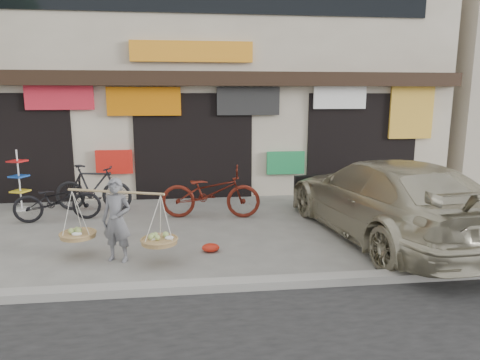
{
  "coord_description": "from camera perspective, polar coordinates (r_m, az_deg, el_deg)",
  "views": [
    {
      "loc": [
        -0.11,
        -7.5,
        2.63
      ],
      "look_at": [
        0.89,
        0.9,
        0.96
      ],
      "focal_mm": 32.0,
      "sensor_mm": 36.0,
      "label": 1
    }
  ],
  "objects": [
    {
      "name": "bike_2",
      "position": [
        9.35,
        -3.92,
        -1.64
      ],
      "size": [
        2.22,
        1.0,
        1.13
      ],
      "primitive_type": "imported",
      "rotation": [
        0.0,
        0.0,
        1.45
      ],
      "color": "#5B190F",
      "rests_on": "ground"
    },
    {
      "name": "street_vendor",
      "position": [
        7.14,
        -16.08,
        -5.67
      ],
      "size": [
        1.91,
        1.03,
        1.36
      ],
      "rotation": [
        0.0,
        0.0,
        -0.33
      ],
      "color": "slate",
      "rests_on": "ground"
    },
    {
      "name": "kerb",
      "position": [
        6.07,
        -5.26,
        -13.92
      ],
      "size": [
        70.0,
        0.25,
        0.12
      ],
      "primitive_type": "cube",
      "color": "gray",
      "rests_on": "ground"
    },
    {
      "name": "display_rack",
      "position": [
        11.21,
        -27.3,
        -0.69
      ],
      "size": [
        0.44,
        0.44,
        1.42
      ],
      "rotation": [
        0.0,
        0.0,
        -0.38
      ],
      "color": "silver",
      "rests_on": "ground"
    },
    {
      "name": "bike_1",
      "position": [
        10.46,
        -19.0,
        -0.99
      ],
      "size": [
        1.86,
        0.78,
        1.08
      ],
      "primitive_type": "imported",
      "rotation": [
        0.0,
        0.0,
        1.41
      ],
      "color": "black",
      "rests_on": "ground"
    },
    {
      "name": "ground",
      "position": [
        7.95,
        -5.66,
        -8.22
      ],
      "size": [
        70.0,
        70.0,
        0.0
      ],
      "primitive_type": "plane",
      "color": "gray",
      "rests_on": "ground"
    },
    {
      "name": "red_bag",
      "position": [
        7.44,
        -3.93,
        -8.99
      ],
      "size": [
        0.31,
        0.25,
        0.14
      ],
      "primitive_type": "ellipsoid",
      "color": "red",
      "rests_on": "ground"
    },
    {
      "name": "suv",
      "position": [
        8.45,
        18.72,
        -2.34
      ],
      "size": [
        2.73,
        5.37,
        1.49
      ],
      "rotation": [
        0.0,
        0.0,
        3.27
      ],
      "color": "#B6AF92",
      "rests_on": "ground"
    },
    {
      "name": "bike_0",
      "position": [
        9.89,
        -23.16,
        -2.43
      ],
      "size": [
        1.83,
        0.89,
        0.92
      ],
      "primitive_type": "imported",
      "rotation": [
        0.0,
        0.0,
        1.73
      ],
      "color": "black",
      "rests_on": "ground"
    },
    {
      "name": "shophouse_block",
      "position": [
        13.94,
        -6.52,
        14.43
      ],
      "size": [
        14.0,
        6.32,
        7.0
      ],
      "color": "beige",
      "rests_on": "ground"
    }
  ]
}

